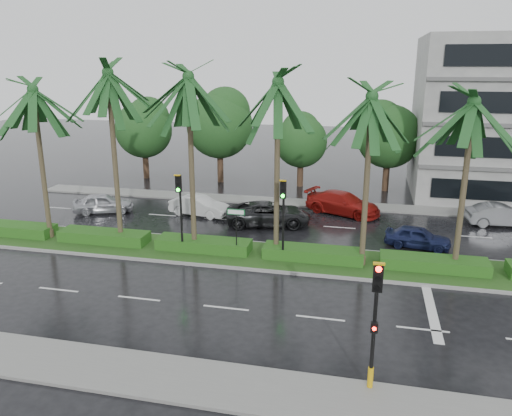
% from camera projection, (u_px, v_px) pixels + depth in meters
% --- Properties ---
extents(ground, '(120.00, 120.00, 0.00)m').
position_uv_depth(ground, '(253.00, 264.00, 25.86)').
color(ground, black).
rests_on(ground, ground).
extents(near_sidewalk, '(40.00, 2.40, 0.12)m').
position_uv_depth(near_sidewalk, '(182.00, 379.00, 16.29)').
color(near_sidewalk, slate).
rests_on(near_sidewalk, ground).
extents(far_sidewalk, '(40.00, 2.00, 0.12)m').
position_uv_depth(far_sidewalk, '(290.00, 202.00, 37.08)').
color(far_sidewalk, slate).
rests_on(far_sidewalk, ground).
extents(median, '(36.00, 4.00, 0.15)m').
position_uv_depth(median, '(257.00, 255.00, 26.77)').
color(median, gray).
rests_on(median, ground).
extents(hedge, '(35.20, 1.40, 0.60)m').
position_uv_depth(hedge, '(257.00, 249.00, 26.67)').
color(hedge, '#1B4C15').
rests_on(hedge, median).
extents(lane_markings, '(34.00, 13.06, 0.01)m').
position_uv_depth(lane_markings, '(310.00, 272.00, 24.81)').
color(lane_markings, silver).
rests_on(lane_markings, ground).
extents(palm_row, '(26.30, 4.20, 10.20)m').
position_uv_depth(palm_row, '(233.00, 100.00, 24.77)').
color(palm_row, '#463C28').
rests_on(palm_row, median).
extents(signal_near, '(0.34, 0.45, 4.36)m').
position_uv_depth(signal_near, '(375.00, 321.00, 15.09)').
color(signal_near, black).
rests_on(signal_near, near_sidewalk).
extents(signal_median_left, '(0.34, 0.42, 4.36)m').
position_uv_depth(signal_median_left, '(180.00, 202.00, 26.15)').
color(signal_median_left, black).
rests_on(signal_median_left, median).
extents(signal_median_right, '(0.34, 0.42, 4.36)m').
position_uv_depth(signal_median_right, '(283.00, 208.00, 24.98)').
color(signal_median_right, black).
rests_on(signal_median_right, median).
extents(street_sign, '(0.95, 0.09, 2.60)m').
position_uv_depth(street_sign, '(236.00, 221.00, 25.93)').
color(street_sign, black).
rests_on(street_sign, median).
extents(bg_trees, '(32.73, 5.64, 8.15)m').
position_uv_depth(bg_trees, '(284.00, 130.00, 41.33)').
color(bg_trees, '#392B1A').
rests_on(bg_trees, ground).
extents(car_silver, '(3.05, 4.32, 1.37)m').
position_uv_depth(car_silver, '(103.00, 203.00, 34.53)').
color(car_silver, '#B4B4BC').
rests_on(car_silver, ground).
extents(car_white, '(2.17, 4.31, 1.36)m').
position_uv_depth(car_white, '(199.00, 206.00, 33.90)').
color(car_white, silver).
rests_on(car_white, ground).
extents(car_darkgrey, '(3.56, 5.79, 1.50)m').
position_uv_depth(car_darkgrey, '(268.00, 214.00, 31.86)').
color(car_darkgrey, black).
rests_on(car_darkgrey, ground).
extents(car_red, '(3.97, 5.63, 1.51)m').
position_uv_depth(car_red, '(343.00, 203.00, 34.23)').
color(car_red, maroon).
rests_on(car_red, ground).
extents(car_blue, '(2.04, 3.77, 1.22)m').
position_uv_depth(car_blue, '(418.00, 237.00, 27.98)').
color(car_blue, '#19214C').
rests_on(car_blue, ground).
extents(car_grey, '(1.97, 4.40, 1.40)m').
position_uv_depth(car_grey, '(501.00, 215.00, 31.73)').
color(car_grey, '#5B5C60').
rests_on(car_grey, ground).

